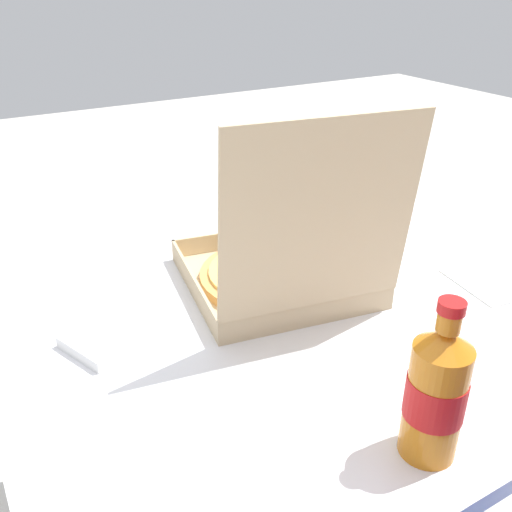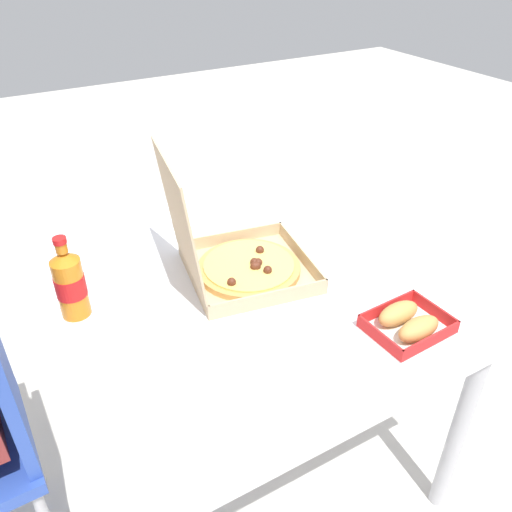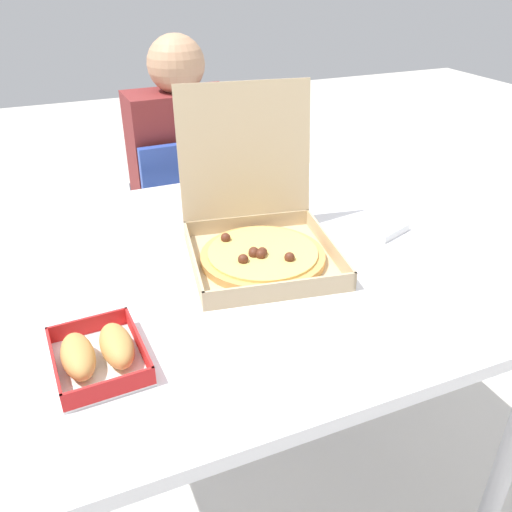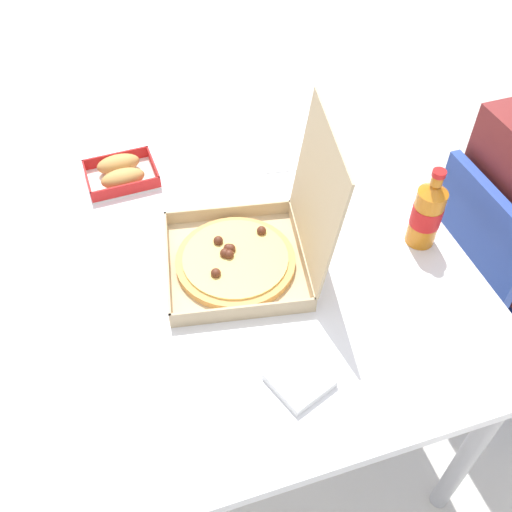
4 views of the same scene
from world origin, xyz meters
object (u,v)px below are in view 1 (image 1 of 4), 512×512
object	(u,v)px
napkin_pile	(104,338)
paper_menu	(507,278)
bread_side_box	(365,198)
cola_bottle	(436,393)
pizza_box_open	(281,267)

from	to	relation	value
napkin_pile	paper_menu	bearing A→B (deg)	165.89
bread_side_box	napkin_pile	xyz separation A→B (m)	(0.75, 0.24, -0.02)
bread_side_box	cola_bottle	size ratio (longest dim) A/B	0.88
paper_menu	napkin_pile	bearing A→B (deg)	-5.64
napkin_pile	pizza_box_open	bearing A→B (deg)	179.85
cola_bottle	napkin_pile	bearing A→B (deg)	-56.51
pizza_box_open	napkin_pile	distance (m)	0.34
bread_side_box	pizza_box_open	bearing A→B (deg)	30.93
pizza_box_open	paper_menu	distance (m)	0.45
paper_menu	bread_side_box	bearing A→B (deg)	-81.41
napkin_pile	cola_bottle	bearing A→B (deg)	123.49
cola_bottle	bread_side_box	bearing A→B (deg)	-124.35
pizza_box_open	bread_side_box	bearing A→B (deg)	-149.07
paper_menu	pizza_box_open	bearing A→B (deg)	-16.17
cola_bottle	pizza_box_open	bearing A→B (deg)	-97.16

